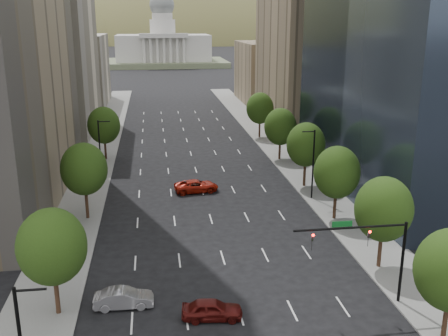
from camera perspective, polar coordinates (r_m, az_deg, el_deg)
name	(u,v)px	position (r m, az deg, el deg)	size (l,w,h in m)	color
sidewalk_left	(83,196)	(68.95, -15.37, -3.00)	(6.00, 200.00, 0.15)	slate
sidewalk_right	(315,185)	(71.65, 10.02, -1.92)	(6.00, 200.00, 0.15)	slate
midrise_cream_left	(54,43)	(109.37, -18.39, 13.06)	(14.00, 30.00, 35.00)	beige
filler_left	(79,70)	(142.50, -15.81, 10.40)	(14.00, 26.00, 18.00)	beige
parking_tan_right	(303,54)	(109.39, 8.78, 12.36)	(14.00, 30.00, 30.00)	#8C7759
filler_right	(267,72)	(141.81, 4.83, 10.52)	(14.00, 26.00, 16.00)	#8C7759
tree_right_1	(384,209)	(48.23, 17.30, -4.39)	(5.20, 5.20, 8.75)	#382316
tree_right_2	(337,172)	(58.73, 12.42, -0.48)	(5.20, 5.20, 8.61)	#382316
tree_right_3	(306,145)	(69.62, 9.07, 2.57)	(5.20, 5.20, 8.89)	#382316
tree_right_4	(280,127)	(82.87, 6.27, 4.57)	(5.20, 5.20, 8.46)	#382316
tree_right_5	(260,108)	(98.13, 4.01, 6.63)	(5.20, 5.20, 8.75)	#382316
tree_left_0	(52,247)	(40.91, -18.55, -8.29)	(5.20, 5.20, 8.75)	#382316
tree_left_1	(84,169)	(59.43, -15.27, -0.12)	(5.20, 5.20, 8.97)	#382316
tree_left_2	(104,125)	(84.63, -13.20, 4.63)	(5.20, 5.20, 8.68)	#382316
streetlight_rn	(313,162)	(65.11, 9.82, 0.62)	(1.70, 0.20, 9.00)	black
streetlight_ln	(100,150)	(72.13, -13.55, 1.94)	(1.70, 0.20, 9.00)	black
traffic_signal	(374,246)	(42.02, 16.33, -8.28)	(9.12, 0.40, 7.38)	black
capitol	(163,47)	(254.77, -6.76, 13.15)	(60.00, 40.00, 35.20)	#596647
foothills	(187,72)	(608.36, -4.15, 10.62)	(720.00, 413.00, 263.00)	brown
car_maroon	(212,309)	(40.68, -1.33, -15.42)	(1.87, 4.66, 1.59)	#4B0F0C
car_silver	(124,298)	(42.85, -11.07, -14.00)	(1.64, 4.71, 1.55)	gray
car_red_far	(196,186)	(68.10, -3.09, -2.01)	(2.68, 5.81, 1.61)	#99180B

